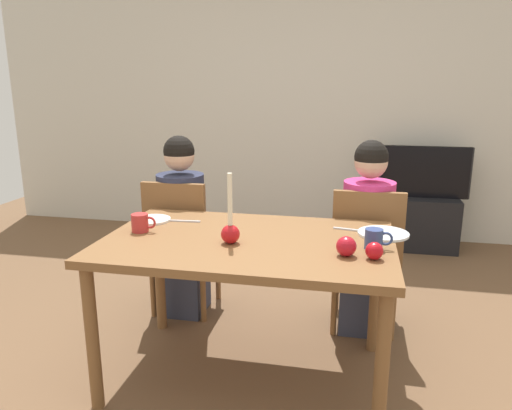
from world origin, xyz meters
TOP-DOWN VIEW (x-y plane):
  - ground_plane at (0.00, 0.00)m, footprint 7.68×7.68m
  - back_wall at (0.00, 2.60)m, footprint 6.40×0.10m
  - dining_table at (0.00, 0.00)m, footprint 1.40×0.90m
  - chair_left at (-0.58, 0.61)m, footprint 0.40×0.40m
  - chair_right at (0.58, 0.61)m, footprint 0.40×0.40m
  - person_left_child at (-0.58, 0.64)m, footprint 0.30×0.30m
  - person_right_child at (0.58, 0.64)m, footprint 0.30×0.30m
  - tv_stand at (1.11, 2.30)m, footprint 0.64×0.40m
  - tv at (1.11, 2.30)m, footprint 0.79×0.05m
  - candle_centerpiece at (-0.06, -0.08)m, footprint 0.09×0.09m
  - plate_left at (-0.58, 0.20)m, footprint 0.20×0.20m
  - plate_right at (0.65, 0.20)m, footprint 0.25×0.25m
  - mug_left at (-0.56, 0.01)m, footprint 0.13×0.09m
  - mug_right at (0.60, -0.03)m, footprint 0.13×0.08m
  - fork_left at (-0.40, 0.22)m, footprint 0.18×0.03m
  - fork_right at (0.49, 0.24)m, footprint 0.18×0.05m
  - apple_near_candle at (0.47, -0.15)m, footprint 0.09×0.09m
  - apple_by_left_plate at (0.59, -0.16)m, footprint 0.08×0.08m

SIDE VIEW (x-z plane):
  - ground_plane at x=0.00m, z-range 0.00..0.00m
  - tv_stand at x=1.11m, z-range 0.00..0.48m
  - chair_left at x=-0.58m, z-range 0.06..0.96m
  - chair_right at x=0.58m, z-range 0.06..0.96m
  - person_left_child at x=-0.58m, z-range -0.02..1.16m
  - person_right_child at x=0.58m, z-range -0.02..1.16m
  - dining_table at x=0.00m, z-range 0.29..1.04m
  - tv at x=1.11m, z-range 0.48..0.94m
  - fork_left at x=-0.40m, z-range 0.75..0.76m
  - fork_right at x=0.49m, z-range 0.75..0.76m
  - plate_left at x=-0.58m, z-range 0.75..0.76m
  - plate_right at x=0.65m, z-range 0.75..0.76m
  - apple_by_left_plate at x=0.59m, z-range 0.75..0.83m
  - apple_near_candle at x=0.47m, z-range 0.75..0.84m
  - mug_left at x=-0.56m, z-range 0.75..0.84m
  - mug_right at x=0.60m, z-range 0.75..0.84m
  - candle_centerpiece at x=-0.06m, z-range 0.65..0.99m
  - back_wall at x=0.00m, z-range 0.00..2.60m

